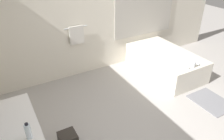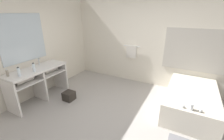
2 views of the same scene
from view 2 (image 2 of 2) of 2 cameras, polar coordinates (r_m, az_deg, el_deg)
The scene contains 10 objects.
ground_plane at distance 3.29m, azimuth -2.74°, elevation -19.13°, with size 16.00×16.00×0.00m, color #A8A39E.
wall_back_with_blinds at distance 4.61m, azimuth 12.11°, elevation 10.96°, with size 7.40×0.13×2.70m.
wall_left_with_mirror at distance 4.21m, azimuth -30.48°, elevation 7.72°, with size 0.08×7.40×2.70m.
vanity_counter at distance 4.14m, azimuth -26.20°, elevation -2.35°, with size 0.57×1.44×0.85m.
sink_faucet at distance 4.27m, azimuth -26.05°, elevation 2.87°, with size 0.09×0.04×0.18m.
bathtub at distance 3.90m, azimuth 27.77°, elevation -9.83°, with size 1.03×1.80×0.63m.
water_bottle_1 at distance 3.70m, azimuth -31.94°, elevation -0.67°, with size 0.06×0.06×0.21m.
water_bottle_2 at distance 3.84m, azimuth -27.62°, elevation 0.86°, with size 0.06×0.06×0.21m.
soap_dispenser at distance 3.84m, azimuth -35.03°, elevation -0.97°, with size 0.05×0.05×0.17m.
waste_bin at distance 4.06m, azimuth -16.07°, elevation -9.44°, with size 0.26×0.26×0.22m.
Camera 2 is at (1.31, -2.14, 2.13)m, focal length 24.00 mm.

